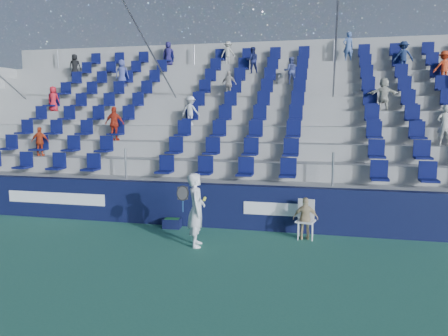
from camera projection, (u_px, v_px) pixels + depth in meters
The scene contains 7 objects.
ground at pixel (184, 266), 9.05m from camera, with size 70.00×70.00×0.00m, color #31745A.
sponsor_wall at pixel (220, 206), 12.01m from camera, with size 24.00×0.32×1.20m.
grandstand at pixel (251, 139), 16.74m from camera, with size 24.00×8.17×6.63m.
tennis_player at pixel (196, 210), 10.27m from camera, with size 0.69×0.72×1.75m.
line_judge_chair at pixel (306, 216), 11.01m from camera, with size 0.51×0.53×0.98m.
line_judge at pixel (306, 218), 10.86m from camera, with size 0.62×0.26×1.07m, color tan.
ball_bin at pixel (172, 223), 11.97m from camera, with size 0.50×0.35×0.27m.
Camera 1 is at (2.80, -8.30, 3.16)m, focal length 35.00 mm.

